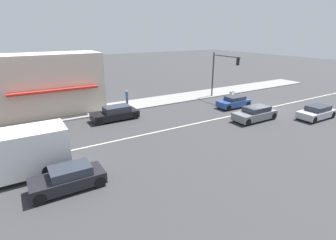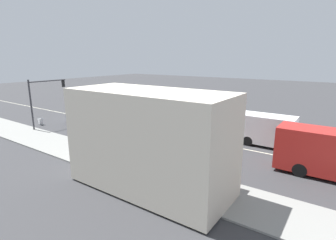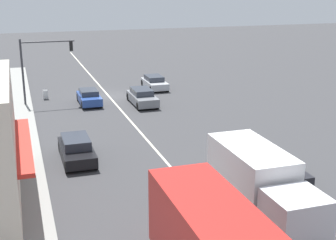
# 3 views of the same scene
# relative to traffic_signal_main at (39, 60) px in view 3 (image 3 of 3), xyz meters

# --- Properties ---
(ground_plane) EXTENTS (160.00, 160.00, 0.00)m
(ground_plane) POSITION_rel_traffic_signal_main_xyz_m (-6.12, 16.98, -3.90)
(ground_plane) COLOR #38383A
(sidewalk_right) EXTENTS (4.00, 73.00, 0.12)m
(sidewalk_right) POSITION_rel_traffic_signal_main_xyz_m (2.88, 17.48, -3.84)
(sidewalk_right) COLOR gray
(sidewalk_right) RESTS_ON ground
(lane_marking_center) EXTENTS (0.16, 60.00, 0.01)m
(lane_marking_center) POSITION_rel_traffic_signal_main_xyz_m (-6.12, -1.02, -3.90)
(lane_marking_center) COLOR beige
(lane_marking_center) RESTS_ON ground
(traffic_signal_main) EXTENTS (4.59, 0.34, 5.60)m
(traffic_signal_main) POSITION_rel_traffic_signal_main_xyz_m (0.00, 0.00, 0.00)
(traffic_signal_main) COLOR #333338
(traffic_signal_main) RESTS_ON sidewalk_right
(warning_aframe_sign) EXTENTS (0.45, 0.53, 0.84)m
(warning_aframe_sign) POSITION_rel_traffic_signal_main_xyz_m (-0.42, -1.83, -3.47)
(warning_aframe_sign) COLOR silver
(warning_aframe_sign) RESTS_ON ground
(delivery_truck) EXTENTS (2.44, 7.50, 2.87)m
(delivery_truck) POSITION_rel_traffic_signal_main_xyz_m (-8.32, 23.74, -2.43)
(delivery_truck) COLOR silver
(delivery_truck) RESTS_ON ground
(sedan_silver) EXTENTS (1.82, 4.07, 1.30)m
(sedan_silver) POSITION_rel_traffic_signal_main_xyz_m (-11.12, -2.82, -3.27)
(sedan_silver) COLOR #B7BABF
(sedan_silver) RESTS_ON ground
(suv_black) EXTENTS (1.84, 4.50, 1.36)m
(suv_black) POSITION_rel_traffic_signal_main_xyz_m (-1.12, 14.41, -3.25)
(suv_black) COLOR black
(suv_black) RESTS_ON ground
(sedan_dark) EXTENTS (1.74, 3.90, 1.32)m
(sedan_dark) POSITION_rel_traffic_signal_main_xyz_m (-11.12, 20.86, -3.27)
(sedan_dark) COLOR black
(sedan_dark) RESTS_ON ground
(suv_grey) EXTENTS (1.86, 4.48, 1.37)m
(suv_grey) POSITION_rel_traffic_signal_main_xyz_m (-8.32, 2.84, -3.23)
(suv_grey) COLOR slate
(suv_grey) RESTS_ON ground
(coupe_blue) EXTENTS (1.75, 3.84, 1.28)m
(coupe_blue) POSITION_rel_traffic_signal_main_xyz_m (-3.92, 1.31, -3.28)
(coupe_blue) COLOR #284793
(coupe_blue) RESTS_ON ground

